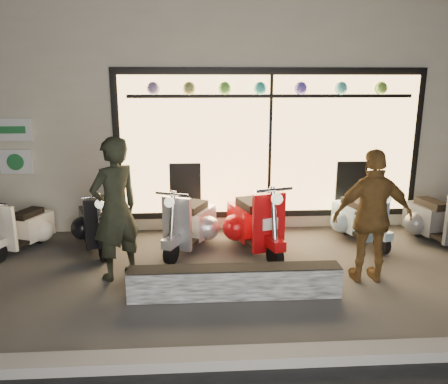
# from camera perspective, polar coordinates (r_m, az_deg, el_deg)

# --- Properties ---
(ground) EXTENTS (40.00, 40.00, 0.00)m
(ground) POSITION_cam_1_polar(r_m,az_deg,el_deg) (6.26, 1.21, -10.71)
(ground) COLOR #383533
(ground) RESTS_ON ground
(kerb) EXTENTS (40.00, 0.25, 0.12)m
(kerb) POSITION_cam_1_polar(r_m,az_deg,el_deg) (4.50, 3.45, -20.76)
(kerb) COLOR slate
(kerb) RESTS_ON ground
(shop_building) EXTENTS (10.20, 6.23, 4.20)m
(shop_building) POSITION_cam_1_polar(r_m,az_deg,el_deg) (10.66, -0.95, 11.32)
(shop_building) COLOR beige
(shop_building) RESTS_ON ground
(graffiti_barrier) EXTENTS (2.65, 0.28, 0.40)m
(graffiti_barrier) POSITION_cam_1_polar(r_m,az_deg,el_deg) (5.58, 1.43, -11.66)
(graffiti_barrier) COLOR black
(graffiti_barrier) RESTS_ON ground
(scooter_silver) EXTENTS (0.85, 1.40, 1.03)m
(scooter_silver) POSITION_cam_1_polar(r_m,az_deg,el_deg) (7.12, -4.14, -4.02)
(scooter_silver) COLOR black
(scooter_silver) RESTS_ON ground
(scooter_red) EXTENTS (0.80, 1.57, 1.13)m
(scooter_red) POSITION_cam_1_polar(r_m,az_deg,el_deg) (7.04, 3.73, -3.92)
(scooter_red) COLOR black
(scooter_red) RESTS_ON ground
(scooter_black) EXTENTS (0.75, 1.35, 0.97)m
(scooter_black) POSITION_cam_1_polar(r_m,az_deg,el_deg) (7.47, -16.48, -3.90)
(scooter_black) COLOR black
(scooter_black) RESTS_ON ground
(scooter_cream) EXTENTS (0.69, 1.22, 0.88)m
(scooter_cream) POSITION_cam_1_polar(r_m,az_deg,el_deg) (7.77, -24.29, -4.17)
(scooter_cream) COLOR black
(scooter_cream) RESTS_ON ground
(scooter_blue) EXTENTS (0.66, 1.37, 0.98)m
(scooter_blue) POSITION_cam_1_polar(r_m,az_deg,el_deg) (7.79, 16.92, -3.18)
(scooter_blue) COLOR black
(scooter_blue) RESTS_ON ground
(scooter_grey) EXTENTS (0.65, 1.42, 1.01)m
(scooter_grey) POSITION_cam_1_polar(r_m,az_deg,el_deg) (8.14, 25.58, -3.15)
(scooter_grey) COLOR black
(scooter_grey) RESTS_ON ground
(man) EXTENTS (0.84, 0.83, 1.95)m
(man) POSITION_cam_1_polar(r_m,az_deg,el_deg) (6.04, -14.03, -2.18)
(man) COLOR black
(man) RESTS_ON ground
(woman) EXTENTS (1.07, 0.46, 1.80)m
(woman) POSITION_cam_1_polar(r_m,az_deg,el_deg) (6.10, 18.84, -3.10)
(woman) COLOR brown
(woman) RESTS_ON ground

